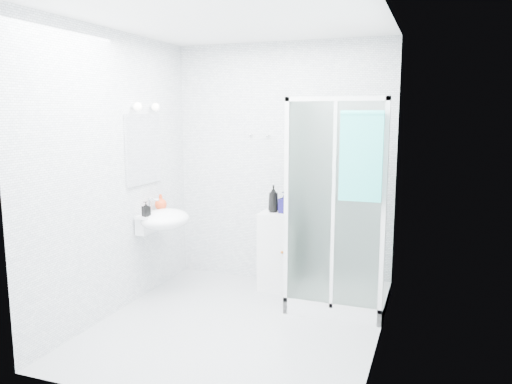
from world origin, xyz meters
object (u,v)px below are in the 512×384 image
at_px(hand_towel, 361,154).
at_px(soap_dispenser_black, 146,209).
at_px(soap_dispenser_orange, 161,202).
at_px(shampoo_bottle_a, 273,199).
at_px(wall_basin, 163,220).
at_px(shower_enclosure, 331,261).
at_px(shampoo_bottle_b, 285,202).
at_px(storage_cabinet, 277,251).

distance_m(hand_towel, soap_dispenser_black, 2.12).
bearing_deg(soap_dispenser_orange, shampoo_bottle_a, 21.39).
relative_size(wall_basin, hand_towel, 0.73).
relative_size(shower_enclosure, wall_basin, 3.57).
bearing_deg(shower_enclosure, wall_basin, -169.19).
distance_m(wall_basin, soap_dispenser_black, 0.25).
relative_size(shower_enclosure, shampoo_bottle_b, 8.82).
relative_size(shower_enclosure, storage_cabinet, 2.40).
relative_size(wall_basin, shampoo_bottle_b, 2.47).
height_order(shampoo_bottle_a, soap_dispenser_black, shampoo_bottle_a).
bearing_deg(soap_dispenser_black, shampoo_bottle_a, 36.44).
xyz_separation_m(shampoo_bottle_a, soap_dispenser_orange, (-1.09, -0.43, -0.03)).
bearing_deg(storage_cabinet, soap_dispenser_orange, -160.11).
height_order(storage_cabinet, soap_dispenser_black, soap_dispenser_black).
bearing_deg(shampoo_bottle_b, soap_dispenser_black, -146.90).
height_order(wall_basin, soap_dispenser_orange, soap_dispenser_orange).
relative_size(storage_cabinet, soap_dispenser_orange, 5.14).
bearing_deg(storage_cabinet, soap_dispenser_black, -145.43).
bearing_deg(hand_towel, soap_dispenser_orange, 173.38).
relative_size(hand_towel, shampoo_bottle_b, 3.36).
distance_m(shampoo_bottle_a, soap_dispenser_orange, 1.18).
xyz_separation_m(hand_towel, soap_dispenser_orange, (-2.08, 0.24, -0.57)).
height_order(shower_enclosure, hand_towel, shower_enclosure).
xyz_separation_m(shampoo_bottle_a, shampoo_bottle_b, (0.13, -0.01, -0.03)).
height_order(shower_enclosure, shampoo_bottle_b, shower_enclosure).
height_order(wall_basin, shampoo_bottle_b, shampoo_bottle_b).
bearing_deg(shampoo_bottle_b, hand_towel, -37.53).
bearing_deg(shower_enclosure, shampoo_bottle_a, 158.26).
distance_m(storage_cabinet, hand_towel, 1.60).
bearing_deg(shampoo_bottle_b, wall_basin, -152.41).
xyz_separation_m(shower_enclosure, wall_basin, (-1.66, -0.32, 0.35)).
relative_size(shower_enclosure, shampoo_bottle_a, 7.03).
relative_size(shower_enclosure, soap_dispenser_black, 13.56).
bearing_deg(soap_dispenser_black, hand_towel, 2.95).
bearing_deg(storage_cabinet, shampoo_bottle_b, -5.95).
height_order(wall_basin, hand_towel, hand_towel).
height_order(shower_enclosure, wall_basin, shower_enclosure).
xyz_separation_m(shampoo_bottle_a, soap_dispenser_black, (-1.05, -0.78, -0.04)).
distance_m(shampoo_bottle_b, soap_dispenser_orange, 1.29).
bearing_deg(storage_cabinet, hand_towel, -36.06).
bearing_deg(shampoo_bottle_b, storage_cabinet, 174.74).
distance_m(soap_dispenser_orange, soap_dispenser_black, 0.35).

